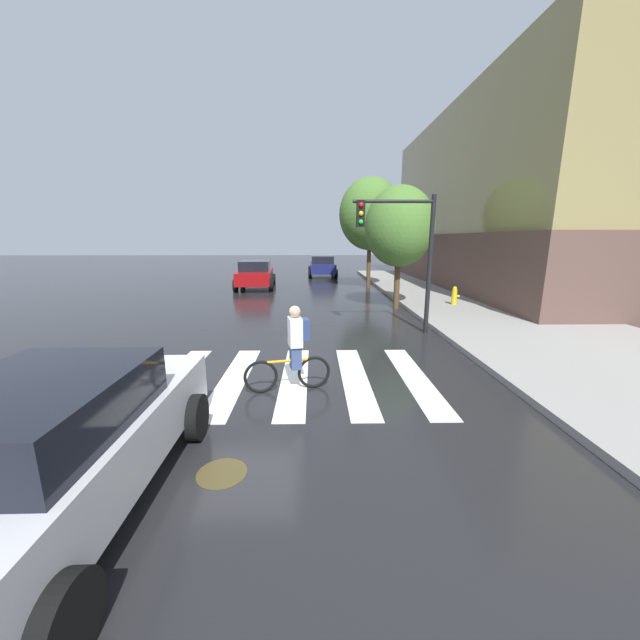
{
  "coord_description": "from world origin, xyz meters",
  "views": [
    {
      "loc": [
        1.61,
        -7.26,
        2.92
      ],
      "look_at": [
        1.74,
        0.11,
        1.26
      ],
      "focal_mm": 20.24,
      "sensor_mm": 36.0,
      "label": 1
    }
  ],
  "objects_px": {
    "traffic_light_near": "(404,241)",
    "street_tree_mid": "(370,214)",
    "sedan_near": "(52,446)",
    "sedan_mid": "(255,274)",
    "fire_hydrant": "(454,296)",
    "street_tree_near": "(400,227)",
    "manhole_cover": "(222,473)",
    "sedan_far": "(322,266)",
    "cyclist": "(294,349)"
  },
  "relations": [
    {
      "from": "street_tree_near",
      "to": "sedan_mid",
      "type": "bearing_deg",
      "value": 136.19
    },
    {
      "from": "manhole_cover",
      "to": "sedan_near",
      "type": "bearing_deg",
      "value": -156.47
    },
    {
      "from": "manhole_cover",
      "to": "sedan_far",
      "type": "distance_m",
      "value": 24.89
    },
    {
      "from": "manhole_cover",
      "to": "street_tree_near",
      "type": "xyz_separation_m",
      "value": [
        4.7,
        11.08,
        3.4
      ]
    },
    {
      "from": "street_tree_mid",
      "to": "street_tree_near",
      "type": "bearing_deg",
      "value": -88.07
    },
    {
      "from": "manhole_cover",
      "to": "fire_hydrant",
      "type": "xyz_separation_m",
      "value": [
        7.24,
        11.18,
        0.53
      ]
    },
    {
      "from": "traffic_light_near",
      "to": "street_tree_mid",
      "type": "relative_size",
      "value": 0.66
    },
    {
      "from": "traffic_light_near",
      "to": "fire_hydrant",
      "type": "relative_size",
      "value": 5.38
    },
    {
      "from": "sedan_near",
      "to": "sedan_far",
      "type": "bearing_deg",
      "value": 82.39
    },
    {
      "from": "sedan_near",
      "to": "street_tree_near",
      "type": "distance_m",
      "value": 13.55
    },
    {
      "from": "manhole_cover",
      "to": "sedan_near",
      "type": "relative_size",
      "value": 0.14
    },
    {
      "from": "cyclist",
      "to": "traffic_light_near",
      "type": "distance_m",
      "value": 5.75
    },
    {
      "from": "cyclist",
      "to": "traffic_light_near",
      "type": "xyz_separation_m",
      "value": [
        3.12,
        4.39,
        2.02
      ]
    },
    {
      "from": "traffic_light_near",
      "to": "street_tree_mid",
      "type": "distance_m",
      "value": 10.77
    },
    {
      "from": "sedan_near",
      "to": "fire_hydrant",
      "type": "relative_size",
      "value": 5.92
    },
    {
      "from": "sedan_far",
      "to": "cyclist",
      "type": "relative_size",
      "value": 2.8
    },
    {
      "from": "sedan_near",
      "to": "sedan_mid",
      "type": "distance_m",
      "value": 18.52
    },
    {
      "from": "sedan_far",
      "to": "fire_hydrant",
      "type": "height_order",
      "value": "sedan_far"
    },
    {
      "from": "sedan_far",
      "to": "street_tree_near",
      "type": "bearing_deg",
      "value": -78.31
    },
    {
      "from": "manhole_cover",
      "to": "sedan_mid",
      "type": "relative_size",
      "value": 0.13
    },
    {
      "from": "manhole_cover",
      "to": "street_tree_near",
      "type": "bearing_deg",
      "value": 66.99
    },
    {
      "from": "traffic_light_near",
      "to": "street_tree_mid",
      "type": "bearing_deg",
      "value": 86.92
    },
    {
      "from": "sedan_mid",
      "to": "traffic_light_near",
      "type": "relative_size",
      "value": 1.16
    },
    {
      "from": "sedan_mid",
      "to": "street_tree_mid",
      "type": "xyz_separation_m",
      "value": [
        6.82,
        -0.18,
        3.47
      ]
    },
    {
      "from": "street_tree_mid",
      "to": "sedan_mid",
      "type": "bearing_deg",
      "value": 178.48
    },
    {
      "from": "cyclist",
      "to": "fire_hydrant",
      "type": "xyz_separation_m",
      "value": [
        6.45,
        8.58,
        -0.31
      ]
    },
    {
      "from": "sedan_mid",
      "to": "fire_hydrant",
      "type": "distance_m",
      "value": 11.67
    },
    {
      "from": "fire_hydrant",
      "to": "street_tree_mid",
      "type": "height_order",
      "value": "street_tree_mid"
    },
    {
      "from": "fire_hydrant",
      "to": "street_tree_near",
      "type": "xyz_separation_m",
      "value": [
        -2.54,
        -0.11,
        2.87
      ]
    },
    {
      "from": "manhole_cover",
      "to": "sedan_far",
      "type": "xyz_separation_m",
      "value": [
        1.86,
        24.8,
        0.83
      ]
    },
    {
      "from": "fire_hydrant",
      "to": "street_tree_near",
      "type": "distance_m",
      "value": 3.83
    },
    {
      "from": "street_tree_near",
      "to": "street_tree_mid",
      "type": "xyz_separation_m",
      "value": [
        -0.22,
        6.58,
        0.92
      ]
    },
    {
      "from": "manhole_cover",
      "to": "sedan_far",
      "type": "bearing_deg",
      "value": 85.7
    },
    {
      "from": "sedan_near",
      "to": "cyclist",
      "type": "relative_size",
      "value": 2.73
    },
    {
      "from": "sedan_near",
      "to": "fire_hydrant",
      "type": "height_order",
      "value": "sedan_near"
    },
    {
      "from": "traffic_light_near",
      "to": "cyclist",
      "type": "bearing_deg",
      "value": -125.38
    },
    {
      "from": "sedan_near",
      "to": "cyclist",
      "type": "height_order",
      "value": "cyclist"
    },
    {
      "from": "sedan_far",
      "to": "sedan_mid",
      "type": "bearing_deg",
      "value": -121.1
    },
    {
      "from": "traffic_light_near",
      "to": "fire_hydrant",
      "type": "bearing_deg",
      "value": 51.47
    },
    {
      "from": "cyclist",
      "to": "street_tree_mid",
      "type": "relative_size",
      "value": 0.26
    },
    {
      "from": "sedan_far",
      "to": "cyclist",
      "type": "bearing_deg",
      "value": -92.77
    },
    {
      "from": "sedan_near",
      "to": "street_tree_mid",
      "type": "distance_m",
      "value": 19.6
    },
    {
      "from": "traffic_light_near",
      "to": "manhole_cover",
      "type": "bearing_deg",
      "value": -119.19
    },
    {
      "from": "sedan_far",
      "to": "street_tree_near",
      "type": "height_order",
      "value": "street_tree_near"
    },
    {
      "from": "sedan_mid",
      "to": "sedan_far",
      "type": "bearing_deg",
      "value": 58.9
    },
    {
      "from": "sedan_far",
      "to": "traffic_light_near",
      "type": "xyz_separation_m",
      "value": [
        2.05,
        -17.81,
        2.03
      ]
    },
    {
      "from": "sedan_near",
      "to": "fire_hydrant",
      "type": "xyz_separation_m",
      "value": [
        8.78,
        11.85,
        -0.29
      ]
    },
    {
      "from": "sedan_far",
      "to": "cyclist",
      "type": "distance_m",
      "value": 22.22
    },
    {
      "from": "manhole_cover",
      "to": "traffic_light_near",
      "type": "distance_m",
      "value": 8.51
    },
    {
      "from": "sedan_far",
      "to": "manhole_cover",
      "type": "bearing_deg",
      "value": -94.3
    }
  ]
}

